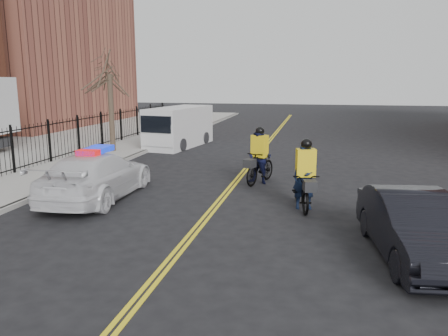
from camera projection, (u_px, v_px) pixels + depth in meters
name	position (u px, v px, depth m)	size (l,w,h in m)	color
ground	(203.00, 221.00, 12.11)	(120.00, 120.00, 0.00)	black
center_line_left	(247.00, 166.00, 19.78)	(0.10, 60.00, 0.01)	yellow
center_line_right	(250.00, 166.00, 19.75)	(0.10, 60.00, 0.01)	yellow
sidewalk	(97.00, 159.00, 21.30)	(3.00, 60.00, 0.15)	gray
curb	(125.00, 160.00, 20.99)	(0.20, 60.00, 0.15)	gray
iron_fence	(68.00, 139.00, 21.43)	(0.12, 28.00, 2.00)	black
warehouse_far	(20.00, 43.00, 38.46)	(14.00, 18.00, 14.00)	brown
street_tree	(110.00, 86.00, 22.55)	(3.20, 3.20, 4.80)	#33251E
police_cruiser	(97.00, 176.00, 14.29)	(2.33, 5.37, 1.70)	silver
dark_sedan	(414.00, 226.00, 9.50)	(1.54, 4.42, 1.46)	black
cargo_van	(178.00, 127.00, 25.47)	(2.80, 5.69, 2.29)	silver
cyclist_near	(305.00, 185.00, 13.19)	(1.21, 2.30, 2.15)	black
cyclist_far	(259.00, 161.00, 16.39)	(1.29, 2.21, 2.15)	black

